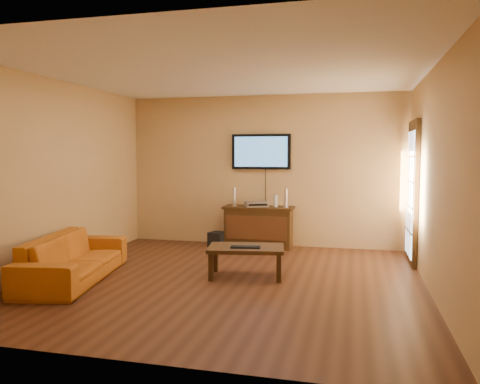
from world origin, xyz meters
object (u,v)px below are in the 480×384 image
(coffee_table, at_px, (246,251))
(speaker_left, at_px, (234,197))
(av_receiver, at_px, (256,204))
(media_console, at_px, (259,227))
(sofa, at_px, (74,250))
(game_console, at_px, (276,201))
(keyboard, at_px, (245,247))
(speaker_right, at_px, (286,199))
(bottle, at_px, (220,243))
(subwoofer, at_px, (218,240))
(television, at_px, (261,152))

(coffee_table, xyz_separation_m, speaker_left, (-0.68, 1.99, 0.52))
(av_receiver, bearing_deg, media_console, 2.71)
(av_receiver, bearing_deg, sofa, -149.76)
(speaker_left, distance_m, game_console, 0.74)
(av_receiver, xyz_separation_m, keyboard, (0.29, -2.09, -0.35))
(game_console, bearing_deg, speaker_left, 163.18)
(speaker_right, xyz_separation_m, keyboard, (-0.23, -2.08, -0.45))
(coffee_table, distance_m, game_console, 2.11)
(sofa, height_order, bottle, sofa)
(av_receiver, xyz_separation_m, subwoofer, (-0.67, -0.15, -0.64))
(sofa, relative_size, speaker_left, 6.13)
(television, distance_m, subwoofer, 1.75)
(subwoofer, xyz_separation_m, bottle, (0.07, -0.11, -0.04))
(media_console, distance_m, television, 1.34)
(speaker_left, relative_size, keyboard, 0.81)
(media_console, height_order, game_console, game_console)
(bottle, relative_size, keyboard, 0.47)
(av_receiver, relative_size, bottle, 2.03)
(sofa, relative_size, av_receiver, 5.18)
(av_receiver, distance_m, keyboard, 2.13)
(television, relative_size, bottle, 5.51)
(keyboard, bearing_deg, sofa, -164.71)
(bottle, bearing_deg, game_console, 18.56)
(subwoofer, bearing_deg, sofa, -98.12)
(sofa, distance_m, keyboard, 2.26)
(sofa, bearing_deg, coffee_table, -82.82)
(media_console, xyz_separation_m, television, (0.00, 0.20, 1.33))
(coffee_table, xyz_separation_m, bottle, (-0.88, 1.74, -0.27))
(speaker_left, bearing_deg, av_receiver, 1.07)
(speaker_left, xyz_separation_m, game_console, (0.74, 0.06, -0.05))
(coffee_table, relative_size, game_console, 5.12)
(sofa, xyz_separation_m, speaker_right, (2.41, 2.68, 0.48))
(speaker_right, distance_m, subwoofer, 1.42)
(speaker_left, distance_m, av_receiver, 0.42)
(sofa, height_order, game_console, game_console)
(av_receiver, bearing_deg, bottle, 178.46)
(media_console, bearing_deg, subwoofer, -166.50)
(coffee_table, height_order, game_console, game_console)
(game_console, relative_size, subwoofer, 0.80)
(av_receiver, bearing_deg, speaker_left, 156.40)
(coffee_table, bearing_deg, speaker_left, 108.93)
(coffee_table, xyz_separation_m, speaker_right, (0.25, 2.00, 0.52))
(television, height_order, bottle, television)
(sofa, bearing_deg, subwoofer, -35.95)
(sofa, height_order, av_receiver, av_receiver)
(game_console, distance_m, keyboard, 2.18)
(television, xyz_separation_m, sofa, (-1.92, -2.90, -1.30))
(speaker_left, height_order, subwoofer, speaker_left)
(game_console, bearing_deg, subwoofer, 169.80)
(subwoofer, relative_size, keyboard, 0.65)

